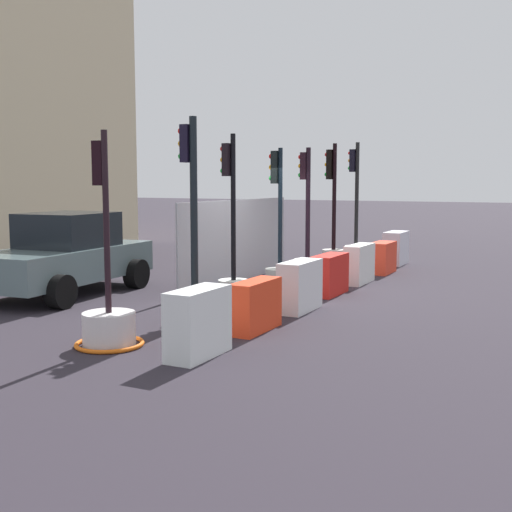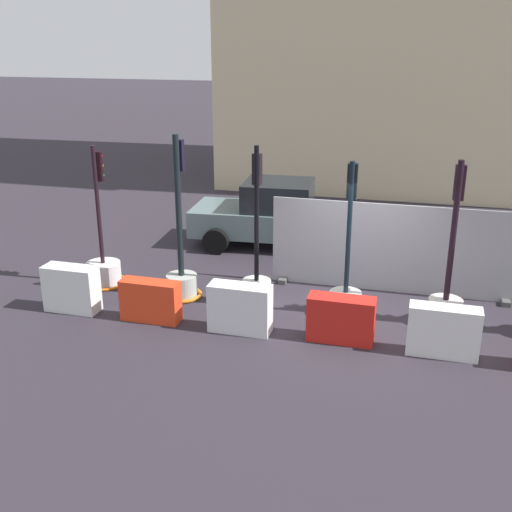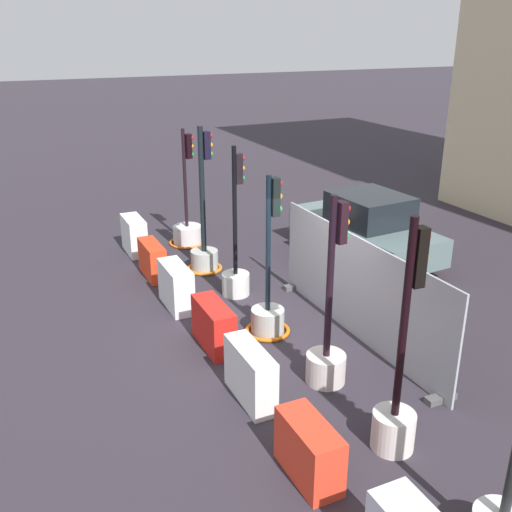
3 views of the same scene
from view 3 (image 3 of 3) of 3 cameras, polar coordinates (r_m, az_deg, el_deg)
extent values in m
plane|color=#2D2831|center=(10.65, 1.55, -7.52)|extent=(120.00, 120.00, 0.00)
cylinder|color=silver|center=(15.01, -6.68, 2.07)|extent=(0.72, 0.72, 0.46)
cylinder|color=black|center=(14.60, -6.92, 7.47)|extent=(0.08, 0.08, 2.44)
cube|color=black|center=(14.45, -6.61, 10.53)|extent=(0.18, 0.17, 0.59)
sphere|color=red|center=(14.43, -6.30, 11.32)|extent=(0.10, 0.10, 0.10)
sphere|color=orange|center=(14.46, -6.26, 10.55)|extent=(0.10, 0.10, 0.10)
sphere|color=green|center=(14.50, -6.23, 9.79)|extent=(0.10, 0.10, 0.10)
torus|color=orange|center=(15.08, -6.65, 1.35)|extent=(0.94, 0.94, 0.06)
cylinder|color=#A9ADA6|center=(13.31, -5.02, -0.41)|extent=(0.62, 0.62, 0.46)
cylinder|color=black|center=(12.80, -5.26, 6.33)|extent=(0.12, 0.12, 2.77)
cube|color=black|center=(12.63, -4.84, 10.66)|extent=(0.18, 0.14, 0.58)
sphere|color=red|center=(12.63, -4.49, 11.56)|extent=(0.11, 0.11, 0.11)
sphere|color=orange|center=(12.66, -4.46, 10.69)|extent=(0.11, 0.11, 0.11)
sphere|color=green|center=(12.70, -4.44, 9.83)|extent=(0.11, 0.11, 0.11)
torus|color=orange|center=(13.38, -5.00, -1.17)|extent=(0.80, 0.80, 0.08)
cylinder|color=silver|center=(12.05, -1.98, -2.72)|extent=(0.57, 0.57, 0.46)
cylinder|color=black|center=(11.52, -2.08, 4.27)|extent=(0.09, 0.09, 2.61)
cube|color=black|center=(11.36, -1.66, 8.46)|extent=(0.18, 0.16, 0.58)
sphere|color=red|center=(11.36, -1.33, 9.46)|extent=(0.10, 0.10, 0.10)
sphere|color=orange|center=(11.40, -1.32, 8.51)|extent=(0.10, 0.10, 0.10)
sphere|color=green|center=(11.45, -1.32, 7.57)|extent=(0.10, 0.10, 0.10)
cylinder|color=#ADAFA6|center=(10.58, 1.14, -6.32)|extent=(0.60, 0.60, 0.46)
cylinder|color=black|center=(9.99, 1.20, 1.07)|extent=(0.09, 0.09, 2.44)
cube|color=black|center=(9.78, 1.82, 5.75)|extent=(0.18, 0.14, 0.65)
sphere|color=red|center=(9.76, 2.28, 7.04)|extent=(0.11, 0.11, 0.11)
sphere|color=orange|center=(9.82, 2.26, 5.81)|extent=(0.11, 0.11, 0.11)
sphere|color=green|center=(9.88, 2.24, 4.59)|extent=(0.11, 0.11, 0.11)
torus|color=orange|center=(10.67, 1.13, -7.23)|extent=(0.81, 0.81, 0.07)
cylinder|color=beige|center=(9.28, 6.77, -10.74)|extent=(0.61, 0.61, 0.46)
cylinder|color=black|center=(8.59, 7.20, -2.25)|extent=(0.11, 0.11, 2.52)
cube|color=black|center=(8.34, 8.22, 3.23)|extent=(0.18, 0.16, 0.61)
sphere|color=red|center=(8.31, 8.82, 4.62)|extent=(0.11, 0.11, 0.11)
sphere|color=orange|center=(8.37, 8.74, 3.28)|extent=(0.11, 0.11, 0.11)
sphere|color=green|center=(8.44, 8.66, 1.97)|extent=(0.11, 0.11, 0.11)
cylinder|color=silver|center=(8.13, 13.16, -16.15)|extent=(0.56, 0.56, 0.52)
cylinder|color=black|center=(7.30, 14.19, -6.19)|extent=(0.10, 0.10, 2.65)
cube|color=black|center=(7.05, 15.52, -0.12)|extent=(0.16, 0.15, 0.74)
sphere|color=red|center=(7.03, 16.23, 1.87)|extent=(0.10, 0.10, 0.10)
sphere|color=orange|center=(7.11, 16.03, 0.01)|extent=(0.10, 0.10, 0.10)
sphere|color=green|center=(7.20, 15.84, -1.81)|extent=(0.10, 0.10, 0.10)
cube|color=white|center=(14.52, -11.73, 1.97)|extent=(1.02, 0.43, 0.88)
cube|color=red|center=(13.07, -10.03, -0.38)|extent=(1.09, 0.37, 0.76)
cube|color=silver|center=(11.53, -7.77, -2.96)|extent=(1.10, 0.42, 0.87)
cube|color=red|center=(10.08, -4.13, -6.77)|extent=(1.13, 0.42, 0.80)
cube|color=silver|center=(8.71, -0.56, -11.40)|extent=(1.14, 0.38, 0.85)
cube|color=red|center=(7.47, 5.16, -18.30)|extent=(1.01, 0.45, 0.76)
cube|color=slate|center=(13.98, 10.41, 2.10)|extent=(4.00, 1.91, 0.63)
cube|color=black|center=(13.67, 10.98, 4.51)|extent=(1.73, 1.56, 0.67)
cylinder|color=black|center=(14.49, 4.61, 1.75)|extent=(0.63, 0.32, 0.61)
cylinder|color=black|center=(15.50, 10.06, 2.79)|extent=(0.63, 0.32, 0.61)
cylinder|color=black|center=(12.69, 10.64, -1.45)|extent=(0.63, 0.32, 0.61)
cylinder|color=black|center=(13.83, 16.30, -0.04)|extent=(0.63, 0.32, 0.61)
cube|color=#9C9FA5|center=(10.34, 9.86, -3.10)|extent=(4.92, 0.04, 1.83)
cube|color=#4C4C4C|center=(12.40, 3.81, -2.96)|extent=(0.16, 0.50, 0.10)
cube|color=#4C4C4C|center=(9.28, 17.48, -13.02)|extent=(0.16, 0.50, 0.10)
camera|label=1|loc=(20.57, -28.90, 10.59)|focal=45.51mm
camera|label=2|loc=(9.69, -67.70, 7.18)|focal=43.38mm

